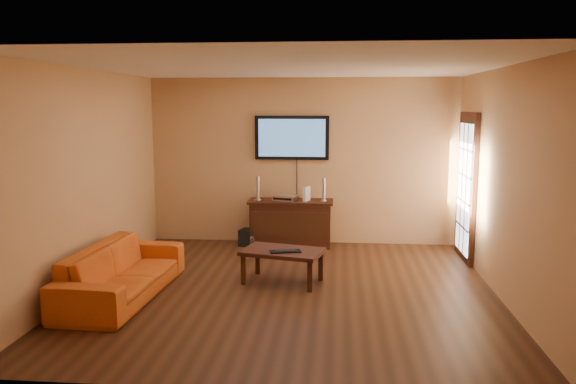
# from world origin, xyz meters

# --- Properties ---
(ground_plane) EXTENTS (5.00, 5.00, 0.00)m
(ground_plane) POSITION_xyz_m (0.00, 0.00, 0.00)
(ground_plane) COLOR black
(ground_plane) RESTS_ON ground
(room_walls) EXTENTS (5.00, 5.00, 5.00)m
(room_walls) POSITION_xyz_m (0.00, 0.62, 1.69)
(room_walls) COLOR tan
(room_walls) RESTS_ON ground
(french_door) EXTENTS (0.07, 1.02, 2.22)m
(french_door) POSITION_xyz_m (2.46, 1.70, 1.05)
(french_door) COLOR black
(french_door) RESTS_ON ground
(media_console) EXTENTS (1.36, 0.52, 0.74)m
(media_console) POSITION_xyz_m (-0.17, 2.23, 0.37)
(media_console) COLOR black
(media_console) RESTS_ON ground
(television) EXTENTS (1.20, 0.08, 0.71)m
(television) POSITION_xyz_m (-0.17, 2.45, 1.74)
(television) COLOR black
(television) RESTS_ON ground
(coffee_table) EXTENTS (1.12, 0.82, 0.43)m
(coffee_table) POSITION_xyz_m (-0.11, 0.30, 0.37)
(coffee_table) COLOR black
(coffee_table) RESTS_ON ground
(sofa) EXTENTS (0.72, 2.13, 0.82)m
(sofa) POSITION_xyz_m (-1.95, -0.41, 0.41)
(sofa) COLOR #CA5316
(sofa) RESTS_ON ground
(speaker_left) EXTENTS (0.11, 0.11, 0.39)m
(speaker_left) POSITION_xyz_m (-0.70, 2.21, 0.92)
(speaker_left) COLOR silver
(speaker_left) RESTS_ON media_console
(speaker_right) EXTENTS (0.10, 0.10, 0.37)m
(speaker_right) POSITION_xyz_m (0.36, 2.22, 0.91)
(speaker_right) COLOR silver
(speaker_right) RESTS_ON media_console
(av_receiver) EXTENTS (0.42, 0.35, 0.08)m
(av_receiver) POSITION_xyz_m (-0.26, 2.24, 0.78)
(av_receiver) COLOR silver
(av_receiver) RESTS_ON media_console
(game_console) EXTENTS (0.11, 0.18, 0.24)m
(game_console) POSITION_xyz_m (0.09, 2.21, 0.86)
(game_console) COLOR white
(game_console) RESTS_ON media_console
(subwoofer) EXTENTS (0.33, 0.33, 0.27)m
(subwoofer) POSITION_xyz_m (-0.84, 2.16, 0.13)
(subwoofer) COLOR black
(subwoofer) RESTS_ON ground
(bottle) EXTENTS (0.07, 0.07, 0.22)m
(bottle) POSITION_xyz_m (-0.75, 1.91, 0.10)
(bottle) COLOR white
(bottle) RESTS_ON ground
(keyboard) EXTENTS (0.41, 0.24, 0.02)m
(keyboard) POSITION_xyz_m (-0.06, 0.19, 0.44)
(keyboard) COLOR black
(keyboard) RESTS_ON coffee_table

